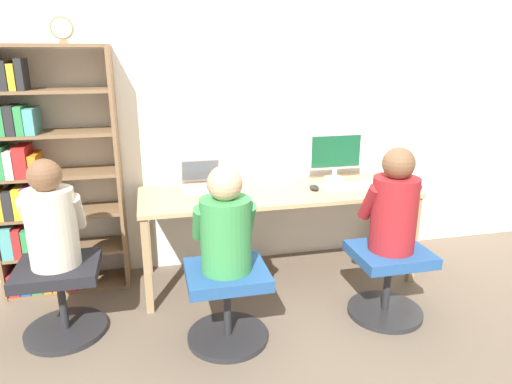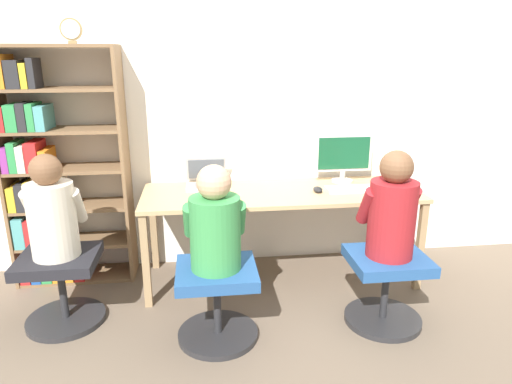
{
  "view_description": "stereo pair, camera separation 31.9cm",
  "coord_description": "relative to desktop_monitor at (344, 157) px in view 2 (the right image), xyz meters",
  "views": [
    {
      "loc": [
        -0.91,
        -2.81,
        1.71
      ],
      "look_at": [
        -0.21,
        0.17,
        0.77
      ],
      "focal_mm": 32.0,
      "sensor_mm": 36.0,
      "label": 1
    },
    {
      "loc": [
        -0.59,
        -2.86,
        1.71
      ],
      "look_at": [
        -0.21,
        0.17,
        0.77
      ],
      "focal_mm": 32.0,
      "sensor_mm": 36.0,
      "label": 2
    }
  ],
  "objects": [
    {
      "name": "keyboard",
      "position": [
        0.01,
        -0.25,
        -0.19
      ],
      "size": [
        0.42,
        0.16,
        0.03
      ],
      "color": "#B2B2B7",
      "rests_on": "desk"
    },
    {
      "name": "person_at_monitor",
      "position": [
        0.04,
        -0.89,
        -0.14
      ],
      "size": [
        0.36,
        0.32,
        0.68
      ],
      "color": "maroon",
      "rests_on": "office_chair_left"
    },
    {
      "name": "bookshelf",
      "position": [
        -2.23,
        -0.01,
        -0.08
      ],
      "size": [
        0.87,
        0.32,
        1.76
      ],
      "color": "brown",
      "rests_on": "ground_plane"
    },
    {
      "name": "wall_back",
      "position": [
        -0.53,
        0.21,
        0.38
      ],
      "size": [
        10.0,
        0.05,
        2.6
      ],
      "color": "white",
      "rests_on": "ground_plane"
    },
    {
      "name": "office_chair_side",
      "position": [
        -2.04,
        -0.63,
        -0.64
      ],
      "size": [
        0.5,
        0.5,
        0.48
      ],
      "color": "#262628",
      "rests_on": "ground_plane"
    },
    {
      "name": "person_at_laptop",
      "position": [
        -1.05,
        -0.92,
        -0.16
      ],
      "size": [
        0.37,
        0.31,
        0.63
      ],
      "color": "#388C47",
      "rests_on": "office_chair_right"
    },
    {
      "name": "desk",
      "position": [
        -0.53,
        -0.2,
        -0.27
      ],
      "size": [
        2.06,
        0.69,
        0.71
      ],
      "color": "tan",
      "rests_on": "ground_plane"
    },
    {
      "name": "desktop_monitor",
      "position": [
        0.0,
        0.0,
        0.0
      ],
      "size": [
        0.46,
        0.17,
        0.38
      ],
      "color": "beige",
      "rests_on": "desk"
    },
    {
      "name": "ground_plane",
      "position": [
        -0.53,
        -0.54,
        -0.92
      ],
      "size": [
        14.0,
        14.0,
        0.0
      ],
      "primitive_type": "plane",
      "color": "brown"
    },
    {
      "name": "computer_mouse_by_keyboard",
      "position": [
        -0.27,
        -0.25,
        -0.18
      ],
      "size": [
        0.07,
        0.11,
        0.04
      ],
      "color": "black",
      "rests_on": "desk"
    },
    {
      "name": "office_chair_left",
      "position": [
        0.04,
        -0.89,
        -0.64
      ],
      "size": [
        0.5,
        0.5,
        0.48
      ],
      "color": "#262628",
      "rests_on": "ground_plane"
    },
    {
      "name": "desk_clock",
      "position": [
        -1.94,
        -0.08,
        0.93
      ],
      "size": [
        0.14,
        0.03,
        0.16
      ],
      "color": "olive",
      "rests_on": "bookshelf"
    },
    {
      "name": "person_near_shelf",
      "position": [
        -2.04,
        -0.63,
        -0.15
      ],
      "size": [
        0.35,
        0.31,
        0.65
      ],
      "color": "beige",
      "rests_on": "office_chair_side"
    },
    {
      "name": "laptop",
      "position": [
        -1.08,
        0.0,
        -0.16
      ],
      "size": [
        0.32,
        0.31,
        0.22
      ],
      "color": "#B7B7BC",
      "rests_on": "desk"
    },
    {
      "name": "office_chair_right",
      "position": [
        -1.05,
        -0.93,
        -0.64
      ],
      "size": [
        0.5,
        0.5,
        0.48
      ],
      "color": "#262628",
      "rests_on": "ground_plane"
    }
  ]
}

